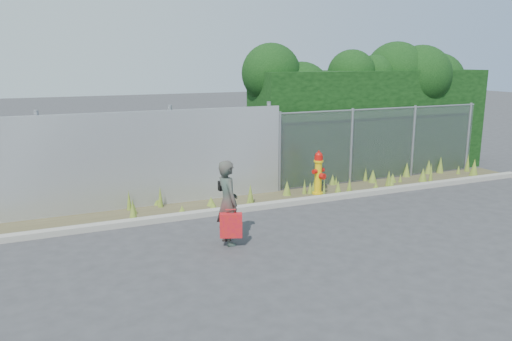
{
  "coord_description": "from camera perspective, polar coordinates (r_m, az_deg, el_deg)",
  "views": [
    {
      "loc": [
        -4.45,
        -8.11,
        3.33
      ],
      "look_at": [
        -0.3,
        1.4,
        1.0
      ],
      "focal_mm": 35.0,
      "sensor_mm": 36.0,
      "label": 1
    }
  ],
  "objects": [
    {
      "name": "ground",
      "position": [
        9.83,
        4.91,
        -7.19
      ],
      "size": [
        80.0,
        80.0,
        0.0
      ],
      "primitive_type": "plane",
      "color": "#323234",
      "rests_on": "ground"
    },
    {
      "name": "curb",
      "position": [
        11.35,
        0.58,
        -4.1
      ],
      "size": [
        16.0,
        0.22,
        0.12
      ],
      "primitive_type": "cube",
      "color": "gray",
      "rests_on": "ground"
    },
    {
      "name": "weed_strip",
      "position": [
        12.35,
        3.99,
        -2.33
      ],
      "size": [
        16.0,
        1.35,
        0.54
      ],
      "color": "#433C26",
      "rests_on": "ground"
    },
    {
      "name": "corrugated_fence",
      "position": [
        11.4,
        -17.04,
        0.83
      ],
      "size": [
        8.5,
        0.21,
        2.3
      ],
      "color": "#A8ACAF",
      "rests_on": "ground"
    },
    {
      "name": "chainlink_fence",
      "position": [
        14.3,
        14.31,
        3.01
      ],
      "size": [
        6.5,
        0.07,
        2.05
      ],
      "color": "gray",
      "rests_on": "ground"
    },
    {
      "name": "hedge",
      "position": [
        15.18,
        13.11,
        7.7
      ],
      "size": [
        7.61,
        2.15,
        3.84
      ],
      "color": "black",
      "rests_on": "ground"
    },
    {
      "name": "fire_hydrant",
      "position": [
        12.49,
        7.14,
        -0.34
      ],
      "size": [
        0.37,
        0.34,
        1.12
      ],
      "rotation": [
        0.0,
        0.0,
        0.33
      ],
      "color": "#DCB40B",
      "rests_on": "ground"
    },
    {
      "name": "woman",
      "position": [
        9.08,
        -3.26,
        -3.67
      ],
      "size": [
        0.4,
        0.59,
        1.56
      ],
      "primitive_type": "imported",
      "rotation": [
        0.0,
        0.0,
        1.62
      ],
      "color": "#0E5D4C",
      "rests_on": "ground"
    },
    {
      "name": "red_tote_bag",
      "position": [
        8.98,
        -2.88,
        -6.27
      ],
      "size": [
        0.4,
        0.15,
        0.52
      ],
      "rotation": [
        0.0,
        0.0,
        -0.35
      ],
      "color": "#AD092A"
    },
    {
      "name": "black_shoulder_bag",
      "position": [
        9.26,
        -3.61,
        -1.72
      ],
      "size": [
        0.24,
        0.1,
        0.18
      ],
      "rotation": [
        0.0,
        0.0,
        0.06
      ],
      "color": "black"
    }
  ]
}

